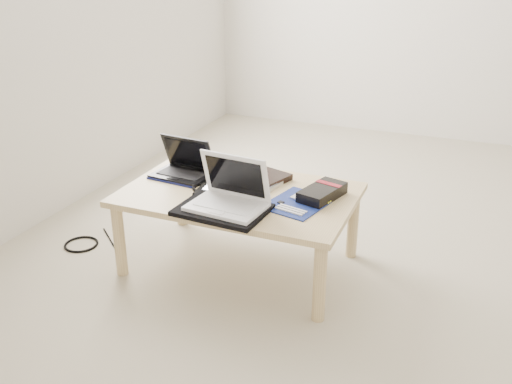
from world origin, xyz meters
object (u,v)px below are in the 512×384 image
at_px(coffee_table, 239,201).
at_px(netbook, 184,168).
at_px(gpu_box, 322,193).
at_px(white_laptop, 229,196).

xyz_separation_m(coffee_table, netbook, (-0.35, 0.09, 0.09)).
bearing_deg(coffee_table, gpu_box, 11.50).
height_order(netbook, gpu_box, netbook).
bearing_deg(gpu_box, coffee_table, -168.50).
bearing_deg(netbook, white_laptop, -36.60).
xyz_separation_m(coffee_table, gpu_box, (0.39, 0.08, 0.08)).
distance_m(netbook, gpu_box, 0.74).
distance_m(coffee_table, white_laptop, 0.24).
relative_size(netbook, gpu_box, 1.10).
bearing_deg(netbook, gpu_box, -0.57).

